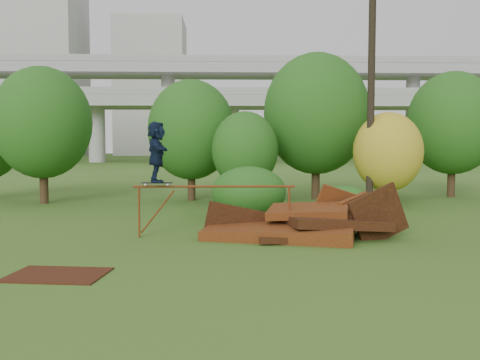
{
  "coord_description": "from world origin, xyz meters",
  "views": [
    {
      "loc": [
        -1.31,
        -12.55,
        2.62
      ],
      "look_at": [
        -0.8,
        2.0,
        1.6
      ],
      "focal_mm": 40.0,
      "sensor_mm": 36.0,
      "label": 1
    }
  ],
  "objects_px": {
    "scrap_pile": "(298,225)",
    "flat_plate": "(57,275)",
    "skater": "(157,152)",
    "utility_pole": "(371,87)"
  },
  "relations": [
    {
      "from": "scrap_pile",
      "to": "utility_pole",
      "type": "relative_size",
      "value": 0.61
    },
    {
      "from": "flat_plate",
      "to": "utility_pole",
      "type": "xyz_separation_m",
      "value": [
        9.11,
        10.38,
        4.77
      ]
    },
    {
      "from": "scrap_pile",
      "to": "flat_plate",
      "type": "relative_size",
      "value": 3.11
    },
    {
      "from": "skater",
      "to": "utility_pole",
      "type": "bearing_deg",
      "value": -61.17
    },
    {
      "from": "flat_plate",
      "to": "skater",
      "type": "bearing_deg",
      "value": 70.73
    },
    {
      "from": "flat_plate",
      "to": "utility_pole",
      "type": "height_order",
      "value": "utility_pole"
    },
    {
      "from": "utility_pole",
      "to": "skater",
      "type": "bearing_deg",
      "value": -141.07
    },
    {
      "from": "scrap_pile",
      "to": "flat_plate",
      "type": "distance_m",
      "value": 6.81
    },
    {
      "from": "skater",
      "to": "utility_pole",
      "type": "height_order",
      "value": "utility_pole"
    },
    {
      "from": "scrap_pile",
      "to": "utility_pole",
      "type": "bearing_deg",
      "value": 58.91
    }
  ]
}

